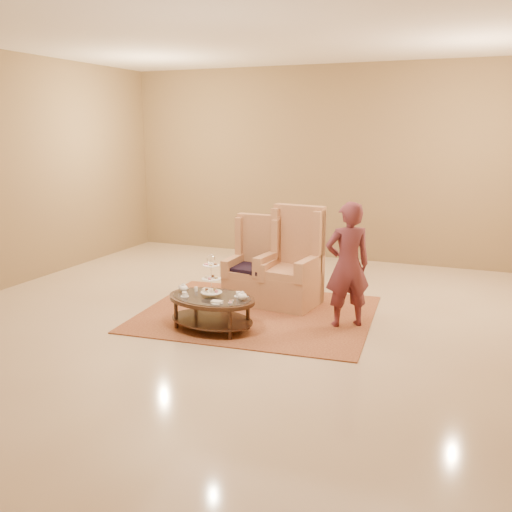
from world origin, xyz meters
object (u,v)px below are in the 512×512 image
at_px(tea_table, 212,303).
at_px(armchair_left, 254,272).
at_px(armchair_right, 292,272).
at_px(person, 348,265).

relative_size(tea_table, armchair_left, 1.01).
bearing_deg(armchair_left, armchair_right, 2.88).
xyz_separation_m(tea_table, armchair_left, (0.01, 1.32, 0.07)).
relative_size(tea_table, armchair_right, 0.89).
distance_m(tea_table, armchair_left, 1.32).
bearing_deg(person, tea_table, -6.10).
height_order(tea_table, person, person).
relative_size(armchair_left, armchair_right, 0.89).
bearing_deg(person, armchair_left, -54.42).
bearing_deg(armchair_right, tea_table, -106.19).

